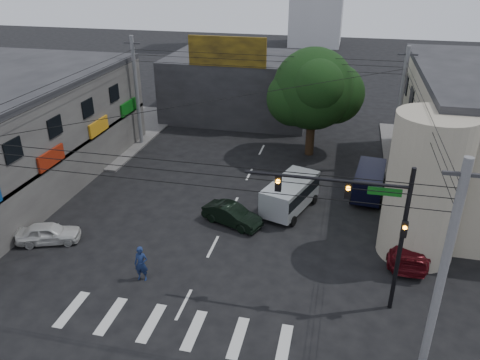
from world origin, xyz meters
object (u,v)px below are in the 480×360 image
(traffic_gantry, at_px, (365,214))
(utility_pole_far_left, at_px, (137,92))
(utility_pole_far_right, at_px, (399,109))
(street_tree, at_px, (313,89))
(utility_pole_near_right, at_px, (442,276))
(dark_sedan, at_px, (232,215))
(silver_minivan, at_px, (290,196))
(traffic_officer, at_px, (141,264))
(navy_van, at_px, (369,183))
(maroon_sedan, at_px, (406,243))
(white_compact, at_px, (48,233))

(traffic_gantry, bearing_deg, utility_pole_far_left, 137.14)
(traffic_gantry, bearing_deg, utility_pole_far_right, 81.06)
(street_tree, bearing_deg, traffic_gantry, -78.01)
(utility_pole_near_right, distance_m, dark_sedan, 14.17)
(utility_pole_far_left, bearing_deg, silver_minivan, -31.89)
(utility_pole_near_right, bearing_deg, traffic_officer, 167.77)
(dark_sedan, xyz_separation_m, silver_minivan, (3.22, 2.50, 0.41))
(utility_pole_near_right, relative_size, navy_van, 1.88)
(utility_pole_far_left, bearing_deg, street_tree, 3.95)
(utility_pole_far_left, relative_size, maroon_sedan, 1.79)
(utility_pole_near_right, xyz_separation_m, silver_minivan, (-6.82, 11.68, -3.57))
(maroon_sedan, bearing_deg, dark_sedan, -5.64)
(utility_pole_near_right, distance_m, silver_minivan, 13.98)
(utility_pole_far_left, distance_m, utility_pole_far_right, 21.00)
(utility_pole_far_left, bearing_deg, utility_pole_far_right, 0.00)
(street_tree, distance_m, maroon_sedan, 15.56)
(traffic_gantry, xyz_separation_m, utility_pole_near_right, (2.68, -3.50, -0.23))
(white_compact, distance_m, traffic_officer, 6.92)
(utility_pole_near_right, relative_size, silver_minivan, 1.77)
(utility_pole_far_left, distance_m, traffic_officer, 19.64)
(white_compact, relative_size, traffic_officer, 1.99)
(dark_sedan, distance_m, maroon_sedan, 10.09)
(utility_pole_far_left, distance_m, navy_van, 20.26)
(utility_pole_near_right, height_order, silver_minivan, utility_pole_near_right)
(silver_minivan, bearing_deg, utility_pole_near_right, -131.72)
(traffic_gantry, distance_m, traffic_officer, 11.21)
(white_compact, bearing_deg, utility_pole_far_right, -71.70)
(utility_pole_far_left, height_order, navy_van, utility_pole_far_left)
(traffic_gantry, bearing_deg, traffic_officer, -176.52)
(utility_pole_far_right, height_order, maroon_sedan, utility_pole_far_right)
(traffic_gantry, height_order, traffic_officer, traffic_gantry)
(white_compact, bearing_deg, navy_van, -80.58)
(navy_van, bearing_deg, utility_pole_far_right, -12.17)
(street_tree, bearing_deg, maroon_sedan, -64.00)
(utility_pole_near_right, relative_size, maroon_sedan, 1.79)
(dark_sedan, xyz_separation_m, white_compact, (-9.75, -4.32, -0.03))
(traffic_gantry, height_order, utility_pole_near_right, utility_pole_near_right)
(utility_pole_far_left, distance_m, white_compact, 16.20)
(white_compact, distance_m, maroon_sedan, 20.07)
(street_tree, xyz_separation_m, dark_sedan, (-3.54, -12.32, -4.85))
(maroon_sedan, height_order, silver_minivan, silver_minivan)
(white_compact, bearing_deg, silver_minivan, -82.28)
(dark_sedan, relative_size, white_compact, 1.06)
(maroon_sedan, bearing_deg, utility_pole_far_left, -30.36)
(utility_pole_far_left, bearing_deg, dark_sedan, -45.93)
(street_tree, xyz_separation_m, utility_pole_far_left, (-14.50, -1.00, -0.87))
(dark_sedan, height_order, white_compact, dark_sedan)
(street_tree, xyz_separation_m, navy_van, (4.64, -6.52, -4.53))
(dark_sedan, height_order, maroon_sedan, maroon_sedan)
(dark_sedan, relative_size, maroon_sedan, 0.78)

